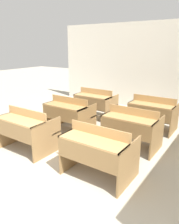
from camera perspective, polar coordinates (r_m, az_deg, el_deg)
ground_plane at (r=3.60m, az=-21.57°, el=-20.55°), size 30.00×30.00×0.00m
wall_back at (r=7.68m, az=15.56°, el=11.30°), size 7.00×0.06×2.88m
bench_front_left at (r=4.72m, az=-16.07°, el=-4.14°), size 1.12×0.79×0.89m
bench_front_right at (r=3.65m, az=2.27°, el=-9.92°), size 1.12×0.79×0.89m
bench_second_left at (r=5.57m, az=-5.43°, el=-0.29°), size 1.12×0.79×0.89m
bench_second_right at (r=4.72m, az=10.93°, el=-3.79°), size 1.12×0.79×0.89m
bench_third_left at (r=6.60m, az=1.52°, el=2.53°), size 1.12×0.79×0.89m
bench_third_right at (r=5.85m, az=16.17°, el=-0.05°), size 1.12×0.79×0.89m
schoolbag at (r=5.54m, az=-21.84°, el=-4.87°), size 0.32×0.26×0.35m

